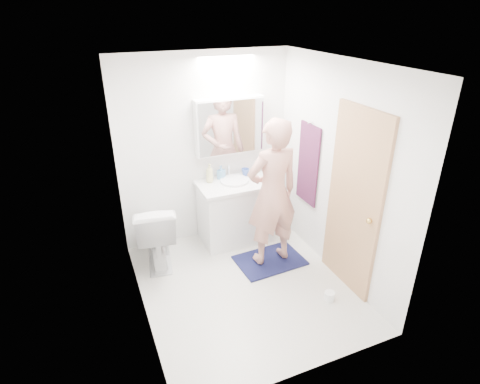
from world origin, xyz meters
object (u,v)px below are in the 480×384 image
medicine_cabinet (230,126)px  person (272,194)px  vanity_cabinet (235,212)px  toilet_paper_roll (329,296)px  soap_bottle_b (221,172)px  toothbrush_cup (245,172)px  toilet (156,232)px  soap_bottle_a (210,173)px

medicine_cabinet → person: bearing=-78.8°
vanity_cabinet → toilet_paper_roll: bearing=-73.5°
soap_bottle_b → toothbrush_cup: size_ratio=1.74×
vanity_cabinet → toilet: toilet is taller
soap_bottle_b → person: bearing=-70.0°
medicine_cabinet → toilet_paper_roll: size_ratio=8.00×
toilet → soap_bottle_b: (0.95, 0.30, 0.50)m
soap_bottle_b → toilet_paper_roll: soap_bottle_b is taller
medicine_cabinet → toothbrush_cup: size_ratio=8.41×
vanity_cabinet → toilet_paper_roll: vanity_cabinet is taller
person → toilet_paper_roll: bearing=104.2°
person → soap_bottle_b: size_ratio=9.66×
toothbrush_cup → soap_bottle_a: bearing=-178.8°
soap_bottle_a → toothbrush_cup: size_ratio=2.35×
soap_bottle_b → toilet_paper_roll: (0.57, -1.71, -0.86)m
vanity_cabinet → person: size_ratio=0.51×
toilet → person: 1.46m
medicine_cabinet → toilet: 1.57m
vanity_cabinet → soap_bottle_b: soap_bottle_b is taller
soap_bottle_a → toothbrush_cup: 0.50m
person → soap_bottle_b: (-0.31, 0.84, -0.02)m
toilet → toothbrush_cup: bearing=-158.5°
toilet → toothbrush_cup: (1.28, 0.28, 0.46)m
soap_bottle_b → medicine_cabinet: bearing=12.6°
person → vanity_cabinet: bearing=-77.3°
toothbrush_cup → medicine_cabinet: bearing=165.7°
person → soap_bottle_a: (-0.47, 0.81, 0.02)m
person → medicine_cabinet: bearing=-81.7°
toilet → vanity_cabinet: bearing=-164.5°
soap_bottle_a → toilet_paper_roll: size_ratio=2.23×
vanity_cabinet → toothbrush_cup: size_ratio=8.60×
medicine_cabinet → toilet: size_ratio=1.07×
soap_bottle_b → toothbrush_cup: bearing=-3.5°
soap_bottle_b → toothbrush_cup: 0.33m
vanity_cabinet → person: 0.87m
toilet → soap_bottle_b: soap_bottle_b is taller
toothbrush_cup → vanity_cabinet: bearing=-142.6°
vanity_cabinet → toilet_paper_roll: 1.63m
medicine_cabinet → toilet_paper_roll: medicine_cabinet is taller
toilet → toilet_paper_roll: 2.11m
person → toilet_paper_roll: 1.27m
soap_bottle_a → soap_bottle_b: (0.17, 0.03, -0.03)m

